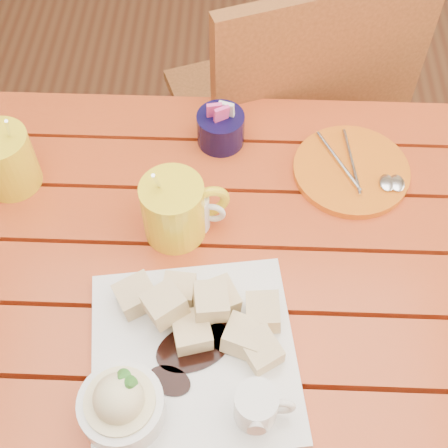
{
  "coord_description": "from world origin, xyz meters",
  "views": [
    {
      "loc": [
        0.04,
        -0.48,
        1.59
      ],
      "look_at": [
        0.02,
        0.05,
        0.82
      ],
      "focal_mm": 50.0,
      "sensor_mm": 36.0,
      "label": 1
    }
  ],
  "objects_px": {
    "dessert_plate": "(181,362)",
    "coffee_mug_right": "(175,209)",
    "coffee_mug_left": "(3,160)",
    "chair_far": "(289,117)",
    "orange_saucer": "(352,171)",
    "table": "(210,308)"
  },
  "relations": [
    {
      "from": "coffee_mug_right",
      "to": "orange_saucer",
      "type": "xyz_separation_m",
      "value": [
        0.29,
        0.13,
        -0.05
      ]
    },
    {
      "from": "coffee_mug_left",
      "to": "coffee_mug_right",
      "type": "xyz_separation_m",
      "value": [
        0.29,
        -0.09,
        0.0
      ]
    },
    {
      "from": "dessert_plate",
      "to": "chair_far",
      "type": "relative_size",
      "value": 0.34
    },
    {
      "from": "table",
      "to": "dessert_plate",
      "type": "height_order",
      "value": "dessert_plate"
    },
    {
      "from": "table",
      "to": "chair_far",
      "type": "distance_m",
      "value": 0.6
    },
    {
      "from": "table",
      "to": "dessert_plate",
      "type": "relative_size",
      "value": 3.68
    },
    {
      "from": "coffee_mug_left",
      "to": "orange_saucer",
      "type": "bearing_deg",
      "value": -11.29
    },
    {
      "from": "coffee_mug_left",
      "to": "coffee_mug_right",
      "type": "distance_m",
      "value": 0.31
    },
    {
      "from": "table",
      "to": "orange_saucer",
      "type": "bearing_deg",
      "value": 42.24
    },
    {
      "from": "dessert_plate",
      "to": "chair_far",
      "type": "xyz_separation_m",
      "value": [
        0.19,
        0.72,
        -0.25
      ]
    },
    {
      "from": "table",
      "to": "dessert_plate",
      "type": "bearing_deg",
      "value": -100.92
    },
    {
      "from": "chair_far",
      "to": "table",
      "type": "bearing_deg",
      "value": 53.42
    },
    {
      "from": "coffee_mug_left",
      "to": "table",
      "type": "bearing_deg",
      "value": -42.01
    },
    {
      "from": "table",
      "to": "orange_saucer",
      "type": "xyz_separation_m",
      "value": [
        0.24,
        0.22,
        0.12
      ]
    },
    {
      "from": "table",
      "to": "coffee_mug_left",
      "type": "relative_size",
      "value": 7.33
    },
    {
      "from": "dessert_plate",
      "to": "chair_far",
      "type": "bearing_deg",
      "value": 75.55
    },
    {
      "from": "dessert_plate",
      "to": "orange_saucer",
      "type": "distance_m",
      "value": 0.46
    },
    {
      "from": "orange_saucer",
      "to": "coffee_mug_right",
      "type": "bearing_deg",
      "value": -156.21
    },
    {
      "from": "coffee_mug_right",
      "to": "chair_far",
      "type": "relative_size",
      "value": 0.18
    },
    {
      "from": "coffee_mug_left",
      "to": "orange_saucer",
      "type": "distance_m",
      "value": 0.59
    },
    {
      "from": "table",
      "to": "coffee_mug_left",
      "type": "bearing_deg",
      "value": 153.13
    },
    {
      "from": "dessert_plate",
      "to": "coffee_mug_right",
      "type": "xyz_separation_m",
      "value": [
        -0.03,
        0.24,
        0.02
      ]
    }
  ]
}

